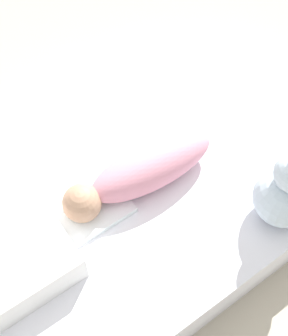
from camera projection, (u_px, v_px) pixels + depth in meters
name	position (u px, v px, depth m)	size (l,w,h in m)	color
ground_plane	(137.00, 202.00, 1.74)	(12.00, 12.00, 0.00)	#B2A893
bed_mattress	(136.00, 189.00, 1.67)	(1.45, 0.99, 0.19)	white
burp_cloth	(91.00, 206.00, 1.51)	(0.23, 0.20, 0.02)	white
swaddled_baby	(142.00, 171.00, 1.52)	(0.55, 0.19, 0.14)	pink
pillow	(1.00, 250.00, 1.38)	(0.35, 0.39, 0.11)	white
bunny_plush	(286.00, 191.00, 1.40)	(0.19, 0.19, 0.38)	silver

